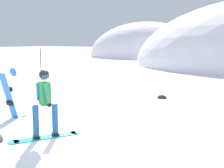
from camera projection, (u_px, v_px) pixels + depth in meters
name	position (u px, v px, depth m)	size (l,w,h in m)	color
ground_plane	(61.00, 136.00, 7.24)	(300.00, 300.00, 0.00)	white
ridge_peak_far	(146.00, 57.00, 49.66)	(20.15, 18.14, 12.04)	white
snowboarder_main	(45.00, 102.00, 7.00)	(1.10, 1.61, 1.71)	#23B7A3
spare_snowboard	(9.00, 94.00, 8.74)	(0.28, 0.49, 1.60)	blue
piste_marker_near	(41.00, 71.00, 11.55)	(0.20, 0.20, 2.19)	black
rock_dark	(162.00, 98.00, 12.20)	(0.43, 0.36, 0.30)	#383333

